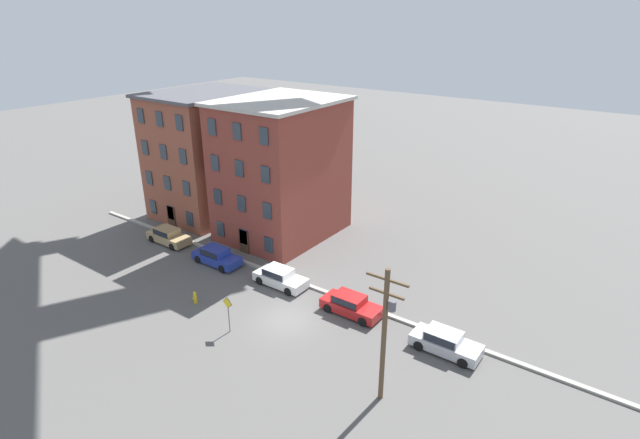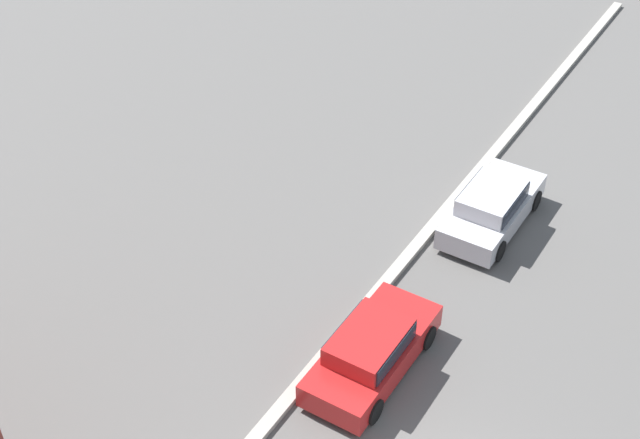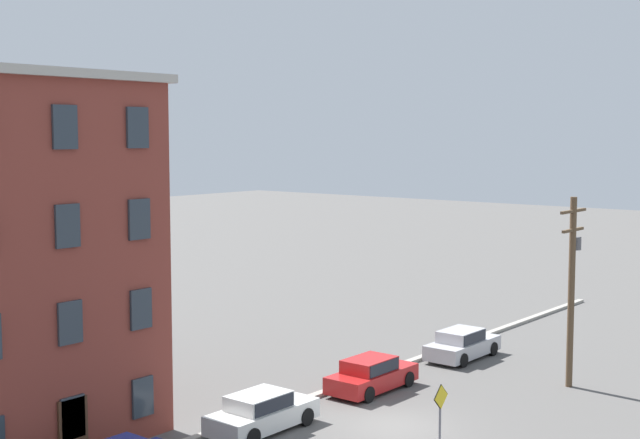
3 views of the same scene
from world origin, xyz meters
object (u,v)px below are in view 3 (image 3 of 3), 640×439
Objects in this scene: car_red at (371,374)px; caution_sign at (440,412)px; car_silver at (462,343)px; utility_pole at (572,280)px; car_white at (261,411)px.

caution_sign is (-5.40, -6.65, 1.03)m from car_red.
car_silver is 0.54× the size of utility_pole.
car_silver is 1.63× the size of caution_sign.
caution_sign reaches higher than car_white.
car_white is 13.81m from car_silver.
car_red is at bearing 133.89° from utility_pole.
utility_pole reaches higher than car_red.
utility_pole is (5.94, -6.17, 3.83)m from car_red.
car_silver is 14.17m from caution_sign.
utility_pole is (-1.23, -5.97, 3.83)m from car_silver.
caution_sign is at bearing -177.58° from utility_pole.
car_red and car_silver have the same top height.
caution_sign is at bearing -152.86° from car_silver.
car_white is 1.00× the size of car_silver.
car_white is at bearing 100.37° from caution_sign.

